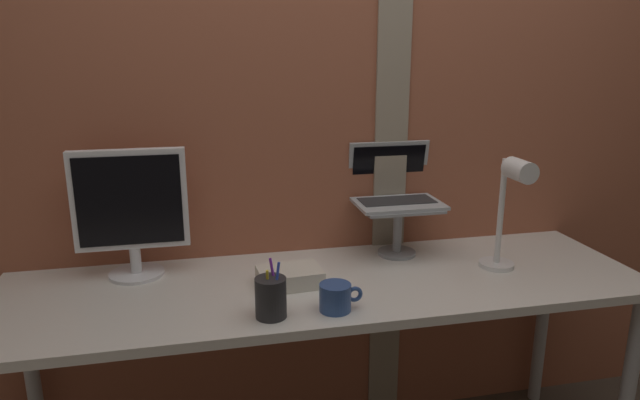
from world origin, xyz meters
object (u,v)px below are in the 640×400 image
at_px(desk_lamp, 510,202).
at_px(pen_cup, 271,297).
at_px(laptop, 393,186).
at_px(coffee_mug, 336,297).
at_px(monitor, 131,207).

bearing_deg(desk_lamp, pen_cup, -169.25).
distance_m(laptop, coffee_mug, 0.60).
relative_size(laptop, coffee_mug, 2.41).
bearing_deg(desk_lamp, monitor, 168.88).
xyz_separation_m(pen_cup, coffee_mug, (0.19, -0.00, -0.02)).
relative_size(pen_cup, coffee_mug, 1.30).
height_order(laptop, desk_lamp, laptop).
relative_size(laptop, pen_cup, 1.85).
distance_m(laptop, pen_cup, 0.72).
bearing_deg(coffee_mug, monitor, 146.21).
relative_size(monitor, desk_lamp, 1.08).
relative_size(desk_lamp, pen_cup, 2.37).
xyz_separation_m(desk_lamp, pen_cup, (-0.82, -0.16, -0.19)).
distance_m(pen_cup, coffee_mug, 0.19).
height_order(monitor, pen_cup, monitor).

